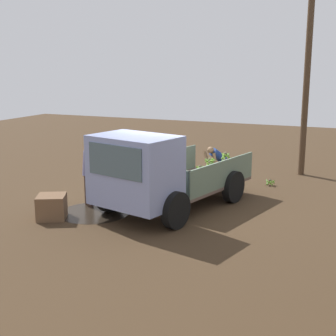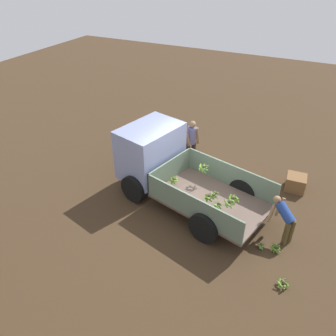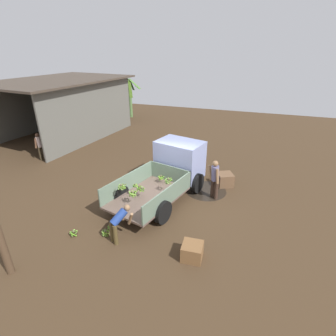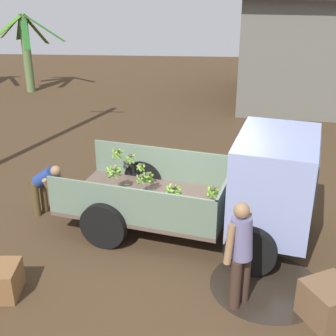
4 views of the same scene
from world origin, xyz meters
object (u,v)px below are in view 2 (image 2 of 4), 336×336
Objects in this scene: wooden_crate_1 at (163,145)px; cargo_truck at (162,161)px; banana_bunch_on_ground_1 at (276,248)px; person_foreground_visitor at (191,140)px; person_worker_loading at (284,218)px; banana_bunch_on_ground_0 at (261,246)px; wooden_crate_0 at (296,183)px; banana_bunch_on_ground_2 at (283,283)px.

cargo_truck is at bearing 116.38° from wooden_crate_1.
cargo_truck is 17.21× the size of banana_bunch_on_ground_1.
person_foreground_visitor is 5.93× the size of banana_bunch_on_ground_1.
banana_bunch_on_ground_0 is at bearing 89.89° from person_worker_loading.
wooden_crate_0 is at bearing -140.25° from cargo_truck.
banana_bunch_on_ground_1 reaches higher than banana_bunch_on_ground_2.
wooden_crate_0 is (-0.39, -3.05, 0.15)m from banana_bunch_on_ground_0.
person_worker_loading is 1.72m from banana_bunch_on_ground_2.
wooden_crate_1 is at bearing -38.99° from banana_bunch_on_ground_2.
banana_bunch_on_ground_1 is at bearing 0.71° from person_foreground_visitor.
wooden_crate_1 is (4.54, -3.29, 0.19)m from banana_bunch_on_ground_0.
wooden_crate_1 is (5.25, -4.25, 0.17)m from banana_bunch_on_ground_2.
banana_bunch_on_ground_0 is at bearing 8.34° from banana_bunch_on_ground_1.
person_foreground_visitor is 5.90× the size of banana_bunch_on_ground_2.
banana_bunch_on_ground_1 is at bearing -171.66° from banana_bunch_on_ground_0.
cargo_truck is 4.12× the size of person_worker_loading.
person_worker_loading is at bearing -77.61° from banana_bunch_on_ground_2.
banana_bunch_on_ground_1 is 1.07m from banana_bunch_on_ground_2.
cargo_truck is at bearing 21.97° from person_worker_loading.
wooden_crate_0 is (0.32, -4.01, 0.13)m from banana_bunch_on_ground_2.
wooden_crate_0 is at bearing -90.71° from banana_bunch_on_ground_1.
wooden_crate_1 is at bearing -35.93° from banana_bunch_on_ground_0.
person_foreground_visitor is at bearing 167.73° from wooden_crate_1.
banana_bunch_on_ground_0 is 3.08m from wooden_crate_0.
banana_bunch_on_ground_2 is 0.43× the size of wooden_crate_1.
banana_bunch_on_ground_2 is (-0.35, 1.57, -0.60)m from person_worker_loading.
cargo_truck is 3.91m from person_worker_loading.
banana_bunch_on_ground_1 is 5.87m from wooden_crate_1.
wooden_crate_1 reaches higher than banana_bunch_on_ground_1.
banana_bunch_on_ground_2 is at bearing 126.44° from banana_bunch_on_ground_0.
banana_bunch_on_ground_2 is at bearing 132.77° from person_worker_loading.
person_worker_loading is 0.82m from banana_bunch_on_ground_1.
person_foreground_visitor is 4.52m from banana_bunch_on_ground_0.
person_foreground_visitor reaches higher than person_worker_loading.
cargo_truck is 23.08× the size of banana_bunch_on_ground_0.
cargo_truck is 2.90× the size of person_foreground_visitor.
banana_bunch_on_ground_0 is at bearing -53.56° from banana_bunch_on_ground_2.
person_worker_loading is at bearing -174.28° from cargo_truck.
person_worker_loading is (-3.63, 2.40, -0.23)m from person_foreground_visitor.
banana_bunch_on_ground_0 is 1.19m from banana_bunch_on_ground_2.
wooden_crate_1 is (1.27, -0.28, -0.65)m from person_foreground_visitor.
banana_bunch_on_ground_1 is 3.00m from wooden_crate_0.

